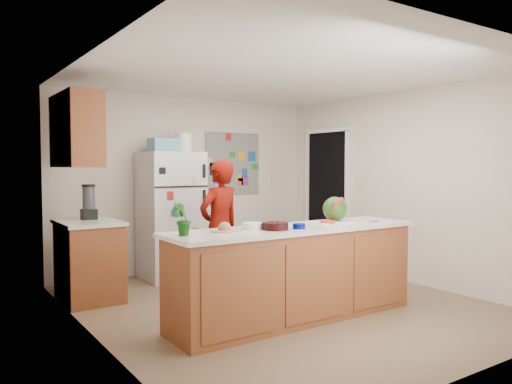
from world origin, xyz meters
TOP-DOWN VIEW (x-y plane):
  - floor at (0.00, 0.00)m, footprint 4.00×4.50m
  - wall_back at (0.00, 2.26)m, footprint 4.00×0.02m
  - wall_left at (-2.01, 0.00)m, footprint 0.02×4.50m
  - wall_right at (2.01, 0.00)m, footprint 0.02×4.50m
  - ceiling at (0.00, 0.00)m, footprint 4.00×4.50m
  - doorway at (1.99, 1.45)m, footprint 0.03×0.85m
  - peninsula_base at (-0.20, -0.50)m, footprint 2.60×0.62m
  - peninsula_top at (-0.20, -0.50)m, footprint 2.68×0.70m
  - side_counter_base at (-1.69, 1.35)m, footprint 0.60×0.80m
  - side_counter_top at (-1.69, 1.35)m, footprint 0.64×0.84m
  - upper_cabinets at (-1.82, 1.30)m, footprint 0.35×1.00m
  - refrigerator at (-0.45, 1.88)m, footprint 0.75×0.70m
  - fridge_top_bin at (-0.55, 1.88)m, footprint 0.35×0.28m
  - photo_collage at (0.75, 2.24)m, footprint 0.95×0.01m
  - person at (-0.34, 0.75)m, footprint 0.65×0.50m
  - blender_appliance at (-1.64, 1.51)m, footprint 0.14×0.14m
  - cutting_board at (0.34, -0.44)m, footprint 0.44×0.36m
  - watermelon at (0.40, -0.42)m, footprint 0.26×0.26m
  - watermelon_slice at (0.24, -0.49)m, footprint 0.17×0.17m
  - cherry_bowl at (-0.51, -0.58)m, footprint 0.30×0.30m
  - white_bowl at (-0.65, -0.42)m, footprint 0.20×0.20m
  - cobalt_bowl at (-0.28, -0.65)m, footprint 0.14×0.14m
  - plate at (-0.97, -0.43)m, footprint 0.34×0.34m
  - paper_towel at (0.32, -0.56)m, footprint 0.19×0.17m
  - keys at (0.76, -0.64)m, footprint 0.09×0.04m
  - potted_plant at (-1.40, -0.45)m, footprint 0.19×0.18m

SIDE VIEW (x-z plane):
  - floor at x=0.00m, z-range -0.02..0.00m
  - side_counter_base at x=-1.69m, z-range 0.00..0.86m
  - peninsula_base at x=-0.20m, z-range 0.00..0.88m
  - person at x=-0.34m, z-range 0.00..1.59m
  - refrigerator at x=-0.45m, z-range 0.00..1.70m
  - side_counter_top at x=-1.69m, z-range 0.86..0.90m
  - peninsula_top at x=-0.20m, z-range 0.88..0.92m
  - cutting_board at x=0.34m, z-range 0.92..0.93m
  - keys at x=0.76m, z-range 0.92..0.93m
  - plate at x=-0.97m, z-range 0.92..0.94m
  - paper_towel at x=0.32m, z-range 0.92..0.94m
  - watermelon_slice at x=0.24m, z-range 0.93..0.95m
  - cobalt_bowl at x=-0.28m, z-range 0.92..0.97m
  - white_bowl at x=-0.65m, z-range 0.92..0.98m
  - cherry_bowl at x=-0.51m, z-range 0.92..0.99m
  - doorway at x=1.99m, z-range 0.00..2.04m
  - potted_plant at x=-1.40m, z-range 0.92..1.20m
  - watermelon at x=0.40m, z-range 0.93..1.19m
  - blender_appliance at x=-1.64m, z-range 0.90..1.28m
  - wall_back at x=0.00m, z-range 0.00..2.50m
  - wall_left at x=-2.01m, z-range 0.00..2.50m
  - wall_right at x=2.01m, z-range 0.00..2.50m
  - photo_collage at x=0.75m, z-range 1.08..2.02m
  - fridge_top_bin at x=-0.55m, z-range 1.70..1.88m
  - upper_cabinets at x=-1.82m, z-range 1.50..2.30m
  - ceiling at x=0.00m, z-range 2.50..2.52m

